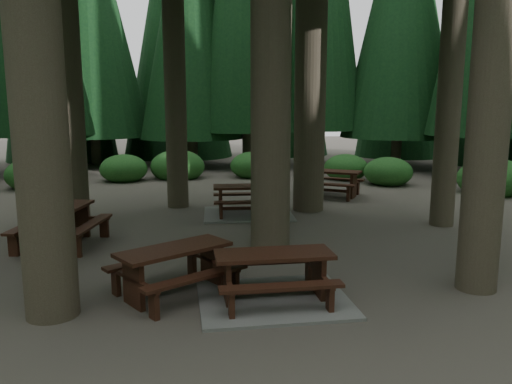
{
  "coord_description": "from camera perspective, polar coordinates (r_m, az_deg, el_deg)",
  "views": [
    {
      "loc": [
        -0.4,
        -10.21,
        3.06
      ],
      "look_at": [
        0.57,
        1.07,
        1.1
      ],
      "focal_mm": 35.0,
      "sensor_mm": 36.0,
      "label": 1
    }
  ],
  "objects": [
    {
      "name": "picnic_table_d",
      "position": [
        17.23,
        8.43,
        1.47
      ],
      "size": [
        2.59,
        2.43,
        0.89
      ],
      "rotation": [
        0.0,
        0.0,
        -0.5
      ],
      "color": "black",
      "rests_on": "ground"
    },
    {
      "name": "shrub_ring",
      "position": [
        11.33,
        0.83,
        -3.76
      ],
      "size": [
        23.86,
        24.64,
        1.49
      ],
      "color": "#216021",
      "rests_on": "ground"
    },
    {
      "name": "picnic_table_b",
      "position": [
        11.77,
        -21.4,
        -3.08
      ],
      "size": [
        1.87,
        2.2,
        0.86
      ],
      "rotation": [
        0.0,
        0.0,
        1.43
      ],
      "color": "black",
      "rests_on": "ground"
    },
    {
      "name": "picnic_table_a",
      "position": [
        8.03,
        2.02,
        -10.5
      ],
      "size": [
        2.49,
        2.11,
        0.8
      ],
      "rotation": [
        0.0,
        0.0,
        0.07
      ],
      "color": "gray",
      "rests_on": "ground"
    },
    {
      "name": "picnic_table_c",
      "position": [
        14.16,
        -0.93,
        -1.45
      ],
      "size": [
        2.48,
        2.05,
        0.84
      ],
      "rotation": [
        0.0,
        0.0,
        0.0
      ],
      "color": "gray",
      "rests_on": "ground"
    },
    {
      "name": "ground",
      "position": [
        10.67,
        -2.56,
        -6.86
      ],
      "size": [
        80.0,
        80.0,
        0.0
      ],
      "primitive_type": "plane",
      "color": "#514A41",
      "rests_on": "ground"
    },
    {
      "name": "picnic_table_e",
      "position": [
        8.29,
        -9.28,
        -8.07
      ],
      "size": [
        2.37,
        2.3,
        0.8
      ],
      "rotation": [
        0.0,
        0.0,
        0.63
      ],
      "color": "black",
      "rests_on": "ground"
    }
  ]
}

